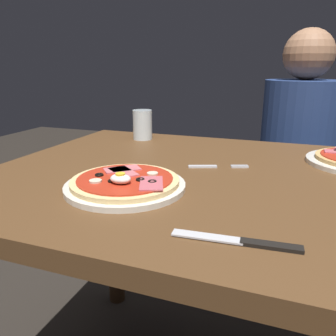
{
  "coord_description": "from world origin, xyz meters",
  "views": [
    {
      "loc": [
        0.15,
        -0.77,
        1.03
      ],
      "look_at": [
        -0.1,
        -0.08,
        0.81
      ],
      "focal_mm": 35.61,
      "sensor_mm": 36.0,
      "label": 1
    }
  ],
  "objects_px": {
    "water_glass_near": "(143,127)",
    "diner_person": "(294,177)",
    "pizza_foreground": "(125,183)",
    "dining_table": "(216,220)",
    "fork": "(213,166)",
    "knife": "(244,242)"
  },
  "relations": [
    {
      "from": "dining_table",
      "to": "knife",
      "type": "xyz_separation_m",
      "value": [
        0.1,
        -0.32,
        0.13
      ]
    },
    {
      "from": "diner_person",
      "to": "pizza_foreground",
      "type": "bearing_deg",
      "value": 67.87
    },
    {
      "from": "knife",
      "to": "fork",
      "type": "bearing_deg",
      "value": 109.28
    },
    {
      "from": "dining_table",
      "to": "water_glass_near",
      "type": "bearing_deg",
      "value": 137.44
    },
    {
      "from": "pizza_foreground",
      "to": "dining_table",
      "type": "bearing_deg",
      "value": 44.55
    },
    {
      "from": "fork",
      "to": "dining_table",
      "type": "bearing_deg",
      "value": -65.17
    },
    {
      "from": "water_glass_near",
      "to": "diner_person",
      "type": "distance_m",
      "value": 0.74
    },
    {
      "from": "knife",
      "to": "diner_person",
      "type": "bearing_deg",
      "value": 84.95
    },
    {
      "from": "pizza_foreground",
      "to": "water_glass_near",
      "type": "bearing_deg",
      "value": 109.97
    },
    {
      "from": "knife",
      "to": "diner_person",
      "type": "xyz_separation_m",
      "value": [
        0.09,
        1.05,
        -0.22
      ]
    },
    {
      "from": "dining_table",
      "to": "water_glass_near",
      "type": "xyz_separation_m",
      "value": [
        -0.35,
        0.32,
        0.17
      ]
    },
    {
      "from": "dining_table",
      "to": "pizza_foreground",
      "type": "xyz_separation_m",
      "value": [
        -0.17,
        -0.17,
        0.14
      ]
    },
    {
      "from": "dining_table",
      "to": "pizza_foreground",
      "type": "bearing_deg",
      "value": -135.45
    },
    {
      "from": "fork",
      "to": "diner_person",
      "type": "xyz_separation_m",
      "value": [
        0.22,
        0.68,
        -0.22
      ]
    },
    {
      "from": "pizza_foreground",
      "to": "fork",
      "type": "xyz_separation_m",
      "value": [
        0.14,
        0.22,
        -0.01
      ]
    },
    {
      "from": "pizza_foreground",
      "to": "diner_person",
      "type": "bearing_deg",
      "value": 67.87
    },
    {
      "from": "pizza_foreground",
      "to": "water_glass_near",
      "type": "distance_m",
      "value": 0.52
    },
    {
      "from": "dining_table",
      "to": "knife",
      "type": "height_order",
      "value": "knife"
    },
    {
      "from": "fork",
      "to": "knife",
      "type": "relative_size",
      "value": 0.78
    },
    {
      "from": "pizza_foreground",
      "to": "diner_person",
      "type": "xyz_separation_m",
      "value": [
        0.37,
        0.9,
        -0.23
      ]
    },
    {
      "from": "pizza_foreground",
      "to": "fork",
      "type": "distance_m",
      "value": 0.27
    },
    {
      "from": "water_glass_near",
      "to": "knife",
      "type": "xyz_separation_m",
      "value": [
        0.45,
        -0.64,
        -0.04
      ]
    }
  ]
}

